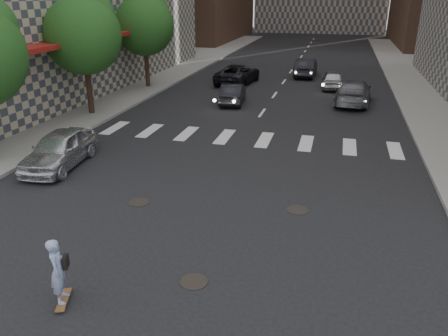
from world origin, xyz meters
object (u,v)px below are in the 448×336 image
object	(u,v)px
traffic_car_c	(238,74)
traffic_car_e	(306,67)
traffic_car_a	(233,93)
traffic_car_b	(354,92)
skateboarder	(59,271)
tree_c	(145,23)
silver_sedan	(59,149)
traffic_car_d	(333,79)
tree_b	(85,32)

from	to	relation	value
traffic_car_c	traffic_car_e	distance (m)	6.53
traffic_car_a	traffic_car_c	bearing A→B (deg)	-86.32
traffic_car_a	traffic_car_b	bearing A→B (deg)	-172.43
skateboarder	tree_c	bearing A→B (deg)	88.34
silver_sedan	traffic_car_d	distance (m)	21.50
traffic_car_b	tree_c	bearing A→B (deg)	0.78
traffic_car_d	traffic_car_e	xyz separation A→B (m)	(-2.35, 4.43, 0.08)
tree_c	traffic_car_c	world-z (taller)	tree_c
traffic_car_a	traffic_car_e	size ratio (longest dim) A/B	0.85
tree_b	traffic_car_a	size ratio (longest dim) A/B	1.71
traffic_car_c	skateboarder	bearing A→B (deg)	100.74
skateboarder	traffic_car_a	xyz separation A→B (m)	(-0.79, 19.92, -0.24)
silver_sedan	traffic_car_a	size ratio (longest dim) A/B	1.11
tree_b	traffic_car_e	xyz separation A→B (m)	(10.91, 15.66, -3.89)
tree_c	traffic_car_b	distance (m)	15.24
silver_sedan	traffic_car_e	xyz separation A→B (m)	(7.99, 23.28, 0.02)
skateboarder	traffic_car_c	world-z (taller)	skateboarder
skateboarder	traffic_car_b	xyz separation A→B (m)	(6.69, 21.80, -0.12)
traffic_car_a	traffic_car_c	size ratio (longest dim) A/B	0.74
tree_c	traffic_car_c	bearing A→B (deg)	29.03
skateboarder	traffic_car_e	size ratio (longest dim) A/B	0.37
skateboarder	tree_b	bearing A→B (deg)	97.12
traffic_car_e	traffic_car_c	bearing A→B (deg)	42.31
traffic_car_b	traffic_car_c	world-z (taller)	traffic_car_b
traffic_car_a	silver_sedan	bearing A→B (deg)	64.40
silver_sedan	traffic_car_e	bearing A→B (deg)	65.02
traffic_car_b	traffic_car_c	size ratio (longest dim) A/B	1.00
tree_c	traffic_car_a	bearing A→B (deg)	-24.06
tree_c	traffic_car_d	xyz separation A→B (m)	(13.25, 3.23, -3.98)
tree_b	traffic_car_c	xyz separation A→B (m)	(6.02, 11.34, -3.92)
traffic_car_c	traffic_car_d	distance (m)	7.24
tree_b	traffic_car_c	size ratio (longest dim) A/B	1.27
tree_b	traffic_car_b	distance (m)	16.58
skateboarder	traffic_car_b	bearing A→B (deg)	52.23
tree_b	traffic_car_d	world-z (taller)	tree_b
traffic_car_e	traffic_car_d	bearing A→B (deg)	118.81
tree_c	skateboarder	distance (m)	24.76
silver_sedan	traffic_car_a	bearing A→B (deg)	64.92
tree_c	traffic_car_a	size ratio (longest dim) A/B	1.71
tree_b	traffic_car_e	bearing A→B (deg)	55.14
tree_b	tree_c	bearing A→B (deg)	90.00
tree_b	silver_sedan	distance (m)	9.05
silver_sedan	traffic_car_b	world-z (taller)	traffic_car_b
silver_sedan	traffic_car_e	world-z (taller)	traffic_car_e
traffic_car_d	traffic_car_e	size ratio (longest dim) A/B	0.86
skateboarder	silver_sedan	world-z (taller)	skateboarder
tree_b	silver_sedan	size ratio (longest dim) A/B	1.54
traffic_car_a	traffic_car_d	xyz separation A→B (m)	(6.06, 6.45, 0.03)
skateboarder	silver_sedan	xyz separation A→B (m)	(-5.07, 7.51, -0.15)
silver_sedan	traffic_car_d	bearing A→B (deg)	55.22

